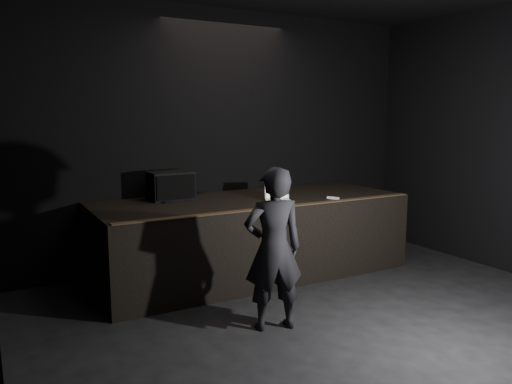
{
  "coord_description": "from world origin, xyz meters",
  "views": [
    {
      "loc": [
        -3.03,
        -2.85,
        2.07
      ],
      "look_at": [
        -0.18,
        2.3,
        1.15
      ],
      "focal_mm": 35.0,
      "sensor_mm": 36.0,
      "label": 1
    }
  ],
  "objects_px": {
    "stage_monitor": "(171,186)",
    "beer_can": "(279,191)",
    "person": "(273,249)",
    "stage_riser": "(252,236)",
    "laptop": "(278,196)"
  },
  "relations": [
    {
      "from": "person",
      "to": "stage_riser",
      "type": "bearing_deg",
      "value": -98.47
    },
    {
      "from": "stage_riser",
      "to": "stage_monitor",
      "type": "relative_size",
      "value": 7.35
    },
    {
      "from": "laptop",
      "to": "person",
      "type": "relative_size",
      "value": 0.24
    },
    {
      "from": "stage_riser",
      "to": "stage_monitor",
      "type": "height_order",
      "value": "stage_monitor"
    },
    {
      "from": "beer_can",
      "to": "stage_monitor",
      "type": "bearing_deg",
      "value": 157.12
    },
    {
      "from": "stage_monitor",
      "to": "beer_can",
      "type": "distance_m",
      "value": 1.39
    },
    {
      "from": "stage_monitor",
      "to": "laptop",
      "type": "bearing_deg",
      "value": -34.44
    },
    {
      "from": "stage_monitor",
      "to": "beer_can",
      "type": "height_order",
      "value": "stage_monitor"
    },
    {
      "from": "stage_riser",
      "to": "person",
      "type": "xyz_separation_m",
      "value": [
        -0.64,
        -1.6,
        0.29
      ]
    },
    {
      "from": "stage_monitor",
      "to": "beer_can",
      "type": "bearing_deg",
      "value": -24.01
    },
    {
      "from": "stage_monitor",
      "to": "laptop",
      "type": "distance_m",
      "value": 1.37
    },
    {
      "from": "laptop",
      "to": "person",
      "type": "bearing_deg",
      "value": -103.39
    },
    {
      "from": "stage_riser",
      "to": "beer_can",
      "type": "xyz_separation_m",
      "value": [
        0.34,
        -0.12,
        0.59
      ]
    },
    {
      "from": "stage_riser",
      "to": "beer_can",
      "type": "height_order",
      "value": "beer_can"
    },
    {
      "from": "laptop",
      "to": "stage_monitor",
      "type": "bearing_deg",
      "value": 166.39
    }
  ]
}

